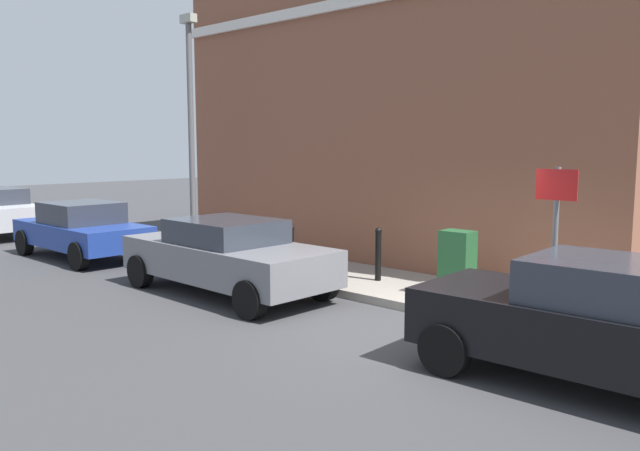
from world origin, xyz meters
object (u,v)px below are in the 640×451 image
(bollard_far_kerb, at_px, (291,249))
(lamppost, at_px, (191,123))
(car_black, at_px, (601,322))
(car_blue, at_px, (82,229))
(car_grey, at_px, (227,255))
(utility_cabinet, at_px, (457,266))
(bollard_near_cabinet, at_px, (378,252))
(street_sign, at_px, (555,222))

(bollard_far_kerb, height_order, lamppost, lamppost)
(car_black, relative_size, car_blue, 1.02)
(car_grey, relative_size, utility_cabinet, 3.87)
(car_grey, height_order, bollard_near_cabinet, car_grey)
(car_grey, distance_m, utility_cabinet, 4.19)
(car_grey, bearing_deg, car_blue, 1.24)
(utility_cabinet, distance_m, lamppost, 7.79)
(bollard_near_cabinet, bearing_deg, lamppost, 93.08)
(bollard_near_cabinet, xyz_separation_m, bollard_far_kerb, (-0.86, 1.52, 0.00))
(car_black, height_order, lamppost, lamppost)
(car_black, height_order, bollard_near_cabinet, car_black)
(car_blue, height_order, street_sign, street_sign)
(car_grey, height_order, car_blue, car_grey)
(car_blue, height_order, bollard_far_kerb, car_blue)
(utility_cabinet, distance_m, bollard_near_cabinet, 1.79)
(car_black, height_order, bollard_far_kerb, car_black)
(car_black, height_order, utility_cabinet, car_black)
(car_grey, distance_m, car_blue, 5.60)
(car_blue, bearing_deg, utility_cabinet, -166.31)
(car_black, xyz_separation_m, car_blue, (0.06, 12.33, -0.06))
(car_blue, bearing_deg, street_sign, -171.79)
(utility_cabinet, bearing_deg, car_black, -125.54)
(car_grey, height_order, lamppost, lamppost)
(car_grey, relative_size, car_blue, 1.11)
(bollard_near_cabinet, relative_size, street_sign, 0.45)
(utility_cabinet, relative_size, street_sign, 0.50)
(bollard_near_cabinet, bearing_deg, car_grey, 141.96)
(car_blue, relative_size, street_sign, 1.75)
(car_black, distance_m, bollard_near_cabinet, 5.48)
(car_black, distance_m, car_blue, 12.33)
(car_grey, xyz_separation_m, street_sign, (1.55, -5.51, 0.93))
(car_black, relative_size, utility_cabinet, 3.56)
(car_blue, bearing_deg, bollard_near_cabinet, -162.50)
(car_grey, distance_m, bollard_far_kerb, 1.44)
(lamppost, bearing_deg, utility_cabinet, -88.45)
(bollard_near_cabinet, distance_m, street_sign, 3.91)
(utility_cabinet, relative_size, bollard_near_cabinet, 1.11)
(car_grey, bearing_deg, bollard_near_cabinet, -126.98)
(bollard_far_kerb, relative_size, lamppost, 0.18)
(bollard_far_kerb, bearing_deg, street_sign, -88.63)
(street_sign, height_order, lamppost, lamppost)
(car_blue, distance_m, bollard_near_cabinet, 7.73)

